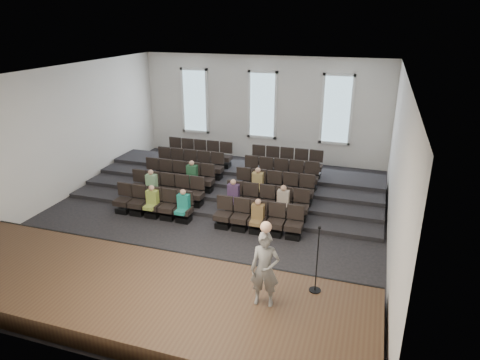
# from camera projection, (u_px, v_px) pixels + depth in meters

# --- Properties ---
(ground) EXTENTS (14.00, 14.00, 0.00)m
(ground) POSITION_uv_depth(u_px,v_px,m) (210.00, 217.00, 15.19)
(ground) COLOR black
(ground) RESTS_ON ground
(ceiling) EXTENTS (12.00, 14.00, 0.02)m
(ceiling) POSITION_uv_depth(u_px,v_px,m) (206.00, 73.00, 13.40)
(ceiling) COLOR white
(ceiling) RESTS_ON ground
(wall_back) EXTENTS (12.00, 0.04, 5.00)m
(wall_back) POSITION_uv_depth(u_px,v_px,m) (263.00, 109.00, 20.53)
(wall_back) COLOR silver
(wall_back) RESTS_ON ground
(wall_front) EXTENTS (12.00, 0.04, 5.00)m
(wall_front) POSITION_uv_depth(u_px,v_px,m) (69.00, 253.00, 8.06)
(wall_front) COLOR silver
(wall_front) RESTS_ON ground
(wall_left) EXTENTS (0.04, 14.00, 5.00)m
(wall_left) POSITION_uv_depth(u_px,v_px,m) (59.00, 135.00, 16.03)
(wall_left) COLOR silver
(wall_left) RESTS_ON ground
(wall_right) EXTENTS (0.04, 14.00, 5.00)m
(wall_right) POSITION_uv_depth(u_px,v_px,m) (398.00, 168.00, 12.56)
(wall_right) COLOR silver
(wall_right) RESTS_ON ground
(stage) EXTENTS (11.80, 3.60, 0.50)m
(stage) POSITION_uv_depth(u_px,v_px,m) (133.00, 294.00, 10.57)
(stage) COLOR #422E1C
(stage) RESTS_ON ground
(stage_lip) EXTENTS (11.80, 0.06, 0.52)m
(stage_lip) POSITION_uv_depth(u_px,v_px,m) (166.00, 258.00, 12.14)
(stage_lip) COLOR black
(stage_lip) RESTS_ON ground
(risers) EXTENTS (11.80, 4.80, 0.60)m
(risers) POSITION_uv_depth(u_px,v_px,m) (238.00, 181.00, 17.94)
(risers) COLOR black
(risers) RESTS_ON ground
(seating_rows) EXTENTS (6.80, 4.70, 1.67)m
(seating_rows) POSITION_uv_depth(u_px,v_px,m) (224.00, 184.00, 16.31)
(seating_rows) COLOR black
(seating_rows) RESTS_ON ground
(windows) EXTENTS (8.44, 0.10, 3.24)m
(windows) POSITION_uv_depth(u_px,v_px,m) (262.00, 105.00, 20.40)
(windows) COLOR white
(windows) RESTS_ON wall_back
(audience) EXTENTS (5.45, 2.64, 1.10)m
(audience) POSITION_uv_depth(u_px,v_px,m) (213.00, 193.00, 15.18)
(audience) COLOR #94A943
(audience) RESTS_ON seating_rows
(speaker) EXTENTS (0.70, 0.50, 1.80)m
(speaker) POSITION_uv_depth(u_px,v_px,m) (265.00, 269.00, 9.51)
(speaker) COLOR slate
(speaker) RESTS_ON stage
(mic_stand) EXTENTS (0.29, 0.29, 1.73)m
(mic_stand) POSITION_uv_depth(u_px,v_px,m) (316.00, 272.00, 10.10)
(mic_stand) COLOR black
(mic_stand) RESTS_ON stage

